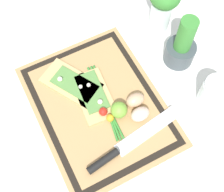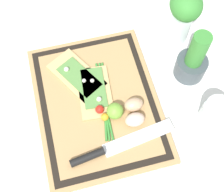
{
  "view_description": "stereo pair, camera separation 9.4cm",
  "coord_description": "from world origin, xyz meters",
  "px_view_note": "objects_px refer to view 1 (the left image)",
  "views": [
    {
      "loc": [
        0.37,
        -0.14,
        0.88
      ],
      "look_at": [
        0.0,
        0.05,
        0.03
      ],
      "focal_mm": 50.0,
      "sensor_mm": 36.0,
      "label": 1
    },
    {
      "loc": [
        0.4,
        -0.06,
        0.88
      ],
      "look_at": [
        0.0,
        0.05,
        0.03
      ],
      "focal_mm": 50.0,
      "sensor_mm": 36.0,
      "label": 2
    }
  ],
  "objects_px": {
    "pizza_slice_far": "(93,95)",
    "herb_pot": "(181,47)",
    "cherry_tomato_red": "(103,112)",
    "sauce_jar": "(213,94)",
    "egg_pink": "(140,114)",
    "lime": "(119,110)",
    "egg_brown": "(135,100)",
    "cherry_tomato_yellow": "(110,118)",
    "pizza_slice_near": "(72,83)",
    "herb_glass": "(163,2)",
    "knife": "(119,150)"
  },
  "relations": [
    {
      "from": "pizza_slice_near",
      "to": "herb_pot",
      "type": "xyz_separation_m",
      "value": [
        0.07,
        0.35,
        0.04
      ]
    },
    {
      "from": "pizza_slice_near",
      "to": "egg_brown",
      "type": "relative_size",
      "value": 3.59
    },
    {
      "from": "herb_glass",
      "to": "egg_brown",
      "type": "bearing_deg",
      "value": -44.43
    },
    {
      "from": "knife",
      "to": "egg_pink",
      "type": "distance_m",
      "value": 0.12
    },
    {
      "from": "egg_brown",
      "to": "herb_pot",
      "type": "bearing_deg",
      "value": 111.33
    },
    {
      "from": "herb_pot",
      "to": "egg_brown",
      "type": "bearing_deg",
      "value": -68.67
    },
    {
      "from": "egg_pink",
      "to": "herb_glass",
      "type": "bearing_deg",
      "value": 139.67
    },
    {
      "from": "cherry_tomato_red",
      "to": "sauce_jar",
      "type": "relative_size",
      "value": 0.27
    },
    {
      "from": "egg_brown",
      "to": "sauce_jar",
      "type": "bearing_deg",
      "value": 67.13
    },
    {
      "from": "egg_brown",
      "to": "lime",
      "type": "relative_size",
      "value": 1.16
    },
    {
      "from": "pizza_slice_near",
      "to": "knife",
      "type": "bearing_deg",
      "value": 6.66
    },
    {
      "from": "knife",
      "to": "herb_glass",
      "type": "relative_size",
      "value": 1.53
    },
    {
      "from": "cherry_tomato_red",
      "to": "herb_pot",
      "type": "relative_size",
      "value": 0.14
    },
    {
      "from": "lime",
      "to": "sauce_jar",
      "type": "distance_m",
      "value": 0.29
    },
    {
      "from": "egg_pink",
      "to": "lime",
      "type": "distance_m",
      "value": 0.06
    },
    {
      "from": "cherry_tomato_red",
      "to": "knife",
      "type": "bearing_deg",
      "value": -5.43
    },
    {
      "from": "egg_brown",
      "to": "lime",
      "type": "xyz_separation_m",
      "value": [
        0.01,
        -0.06,
        0.0
      ]
    },
    {
      "from": "egg_brown",
      "to": "cherry_tomato_yellow",
      "type": "height_order",
      "value": "egg_brown"
    },
    {
      "from": "pizza_slice_far",
      "to": "lime",
      "type": "bearing_deg",
      "value": 26.88
    },
    {
      "from": "knife",
      "to": "cherry_tomato_red",
      "type": "xyz_separation_m",
      "value": [
        -0.12,
        0.01,
        0.01
      ]
    },
    {
      "from": "knife",
      "to": "egg_brown",
      "type": "relative_size",
      "value": 5.45
    },
    {
      "from": "sauce_jar",
      "to": "cherry_tomato_red",
      "type": "bearing_deg",
      "value": -108.25
    },
    {
      "from": "cherry_tomato_yellow",
      "to": "pizza_slice_far",
      "type": "bearing_deg",
      "value": -172.47
    },
    {
      "from": "cherry_tomato_red",
      "to": "sauce_jar",
      "type": "distance_m",
      "value": 0.34
    },
    {
      "from": "lime",
      "to": "herb_glass",
      "type": "xyz_separation_m",
      "value": [
        -0.23,
        0.28,
        0.08
      ]
    },
    {
      "from": "cherry_tomato_yellow",
      "to": "herb_pot",
      "type": "xyz_separation_m",
      "value": [
        -0.1,
        0.3,
        0.04
      ]
    },
    {
      "from": "egg_brown",
      "to": "egg_pink",
      "type": "bearing_deg",
      "value": -12.01
    },
    {
      "from": "pizza_slice_far",
      "to": "sauce_jar",
      "type": "bearing_deg",
      "value": 61.86
    },
    {
      "from": "cherry_tomato_yellow",
      "to": "pizza_slice_near",
      "type": "bearing_deg",
      "value": -162.38
    },
    {
      "from": "egg_brown",
      "to": "herb_glass",
      "type": "relative_size",
      "value": 0.28
    },
    {
      "from": "egg_pink",
      "to": "herb_pot",
      "type": "bearing_deg",
      "value": 120.28
    },
    {
      "from": "cherry_tomato_red",
      "to": "herb_glass",
      "type": "bearing_deg",
      "value": 123.36
    },
    {
      "from": "herb_pot",
      "to": "sauce_jar",
      "type": "relative_size",
      "value": 1.93
    },
    {
      "from": "pizza_slice_near",
      "to": "pizza_slice_far",
      "type": "bearing_deg",
      "value": 29.74
    },
    {
      "from": "cherry_tomato_red",
      "to": "herb_pot",
      "type": "bearing_deg",
      "value": 102.47
    },
    {
      "from": "cherry_tomato_red",
      "to": "lime",
      "type": "bearing_deg",
      "value": 63.03
    },
    {
      "from": "cherry_tomato_yellow",
      "to": "cherry_tomato_red",
      "type": "bearing_deg",
      "value": -160.59
    },
    {
      "from": "cherry_tomato_red",
      "to": "pizza_slice_near",
      "type": "bearing_deg",
      "value": -162.74
    },
    {
      "from": "pizza_slice_far",
      "to": "herb_pot",
      "type": "relative_size",
      "value": 0.97
    },
    {
      "from": "herb_glass",
      "to": "lime",
      "type": "bearing_deg",
      "value": -50.24
    },
    {
      "from": "pizza_slice_near",
      "to": "herb_glass",
      "type": "xyz_separation_m",
      "value": [
        -0.08,
        0.36,
        0.1
      ]
    },
    {
      "from": "egg_brown",
      "to": "sauce_jar",
      "type": "height_order",
      "value": "sauce_jar"
    },
    {
      "from": "egg_pink",
      "to": "cherry_tomato_red",
      "type": "relative_size",
      "value": 2.21
    },
    {
      "from": "knife",
      "to": "lime",
      "type": "relative_size",
      "value": 6.32
    },
    {
      "from": "egg_brown",
      "to": "herb_pot",
      "type": "xyz_separation_m",
      "value": [
        -0.08,
        0.21,
        0.03
      ]
    },
    {
      "from": "knife",
      "to": "pizza_slice_near",
      "type": "bearing_deg",
      "value": -173.34
    },
    {
      "from": "herb_pot",
      "to": "pizza_slice_far",
      "type": "bearing_deg",
      "value": -89.63
    },
    {
      "from": "knife",
      "to": "herb_glass",
      "type": "height_order",
      "value": "herb_glass"
    },
    {
      "from": "egg_pink",
      "to": "sauce_jar",
      "type": "height_order",
      "value": "sauce_jar"
    },
    {
      "from": "pizza_slice_near",
      "to": "herb_glass",
      "type": "distance_m",
      "value": 0.39
    }
  ]
}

